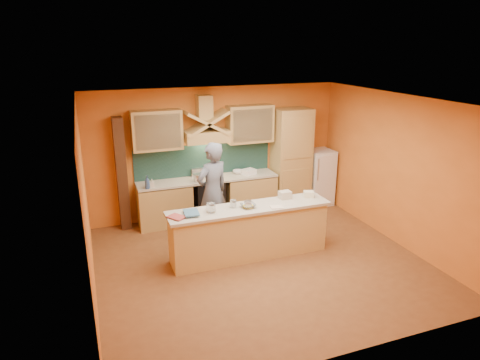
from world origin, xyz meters
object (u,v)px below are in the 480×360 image
object	(u,v)px
fridge	(319,177)
kitchen_scale	(248,205)
person	(213,192)
mixing_bowl	(248,206)
stove	(208,199)

from	to	relation	value
fridge	kitchen_scale	size ratio (longest dim) A/B	11.06
fridge	kitchen_scale	distance (m)	3.20
fridge	person	distance (m)	3.08
kitchen_scale	person	bearing A→B (deg)	126.86
fridge	person	size ratio (longest dim) A/B	0.67
fridge	mixing_bowl	xyz separation A→B (m)	(-2.53, -1.92, 0.33)
fridge	mixing_bowl	world-z (taller)	fridge
stove	mixing_bowl	distance (m)	2.00
stove	kitchen_scale	size ratio (longest dim) A/B	7.66
person	stove	bearing A→B (deg)	-123.79
person	kitchen_scale	size ratio (longest dim) A/B	16.44
stove	mixing_bowl	bearing A→B (deg)	-85.05
stove	fridge	size ratio (longest dim) A/B	0.69
kitchen_scale	mixing_bowl	xyz separation A→B (m)	(0.00, -0.00, -0.02)
kitchen_scale	mixing_bowl	distance (m)	0.02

